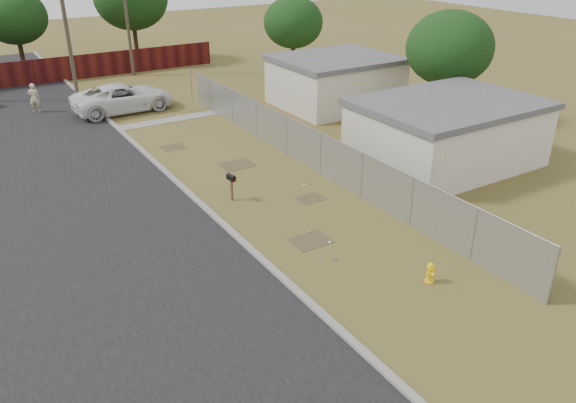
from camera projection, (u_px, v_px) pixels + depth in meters
ground at (262, 188)px, 24.68m from camera, size 120.00×120.00×0.00m
street at (63, 160)px, 27.62m from camera, size 15.10×60.00×0.12m
chainlink_fence at (309, 151)px, 26.60m from camera, size 0.10×27.06×2.02m
privacy_fence at (20, 74)px, 40.55m from camera, size 30.00×0.12×1.80m
utility_poles at (57, 24)px, 36.70m from camera, size 12.60×8.24×9.00m
houses at (386, 104)px, 31.01m from camera, size 9.30×17.24×3.10m
horizon_trees at (113, 15)px, 41.08m from camera, size 33.32×31.94×7.78m
fire_hydrant at (430, 273)px, 17.93m from camera, size 0.34×0.34×0.75m
mailbox at (231, 180)px, 23.18m from camera, size 0.25×0.51×1.18m
pickup_truck at (123, 98)px, 34.86m from camera, size 6.35×3.16×1.73m
pedestrian at (34, 98)px, 34.66m from camera, size 0.76×0.61×1.82m
scattered_litter at (318, 227)px, 21.36m from camera, size 2.65×5.89×0.07m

